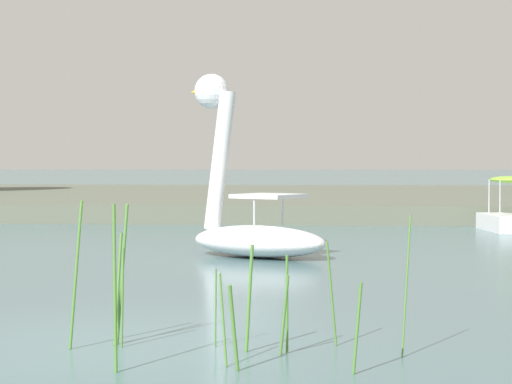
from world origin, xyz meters
name	(u,v)px	position (x,y,z in m)	size (l,w,h in m)	color
ground_plane	(114,345)	(0.00, 0.00, 0.00)	(445.80, 445.80, 0.00)	slate
shore_bank_far	(276,199)	(0.00, 32.11, 0.30)	(116.25, 26.27, 0.60)	#5B6051
swan_boat	(249,214)	(0.66, 9.46, 0.87)	(3.39, 2.80, 3.80)	white
pedal_boat_lime	(509,215)	(7.38, 17.19, 0.44)	(1.49, 2.49, 1.55)	white
reed_clump_foreground	(196,296)	(0.95, -0.43, 0.60)	(3.52, 1.46, 1.56)	#4C7F33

